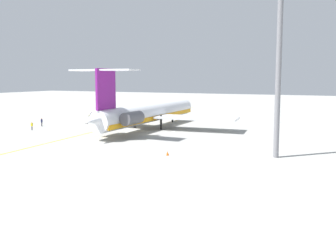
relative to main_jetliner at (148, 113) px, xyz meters
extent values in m
plane|color=#9E9E99|center=(-1.46, -13.08, -3.23)|extent=(326.54, 326.54, 0.00)
cylinder|color=silver|center=(-1.14, 0.01, -0.05)|extent=(35.80, 4.28, 3.81)
cone|color=silver|center=(-19.02, 0.25, -0.05)|extent=(4.02, 3.71, 3.66)
cone|color=silver|center=(16.73, -0.22, 0.29)|extent=(5.60, 3.31, 3.24)
cube|color=orange|center=(-1.14, 0.01, -0.91)|extent=(35.01, 4.34, 0.84)
cube|color=silver|center=(-2.06, -9.83, -0.72)|extent=(7.78, 16.48, 0.38)
cube|color=silver|center=(-1.81, 9.88, -0.72)|extent=(7.39, 16.37, 0.38)
cylinder|color=#515156|center=(11.13, -3.21, 0.24)|extent=(4.80, 2.27, 2.21)
cube|color=silver|center=(11.14, -2.55, 0.24)|extent=(2.88, 1.25, 0.46)
cylinder|color=#515156|center=(11.21, 2.92, 0.24)|extent=(4.80, 2.27, 2.21)
cube|color=silver|center=(11.20, 2.26, 0.24)|extent=(2.88, 1.25, 0.46)
cube|color=#7A197F|center=(14.35, -0.19, 5.23)|extent=(5.17, 0.45, 6.75)
cube|color=silver|center=(14.71, -3.25, 8.34)|extent=(3.65, 5.61, 0.27)
cube|color=silver|center=(14.79, 2.87, 8.34)|extent=(3.65, 5.61, 0.27)
cylinder|color=black|center=(-12.07, 0.16, -1.78)|extent=(0.42, 0.42, 2.89)
cylinder|color=black|center=(0.01, -3.05, -1.78)|extent=(0.42, 0.42, 2.89)
cylinder|color=black|center=(0.09, 3.05, -1.78)|extent=(0.42, 0.42, 2.89)
cylinder|color=black|center=(11.24, -19.90, -2.84)|extent=(0.10, 0.10, 0.78)
cylinder|color=black|center=(11.32, -20.02, -2.84)|extent=(0.10, 0.10, 0.78)
cylinder|color=yellow|center=(11.28, -19.96, -2.13)|extent=(0.26, 0.26, 0.62)
sphere|color=tan|center=(11.28, -19.96, -1.70)|extent=(0.24, 0.24, 0.24)
cylinder|color=yellow|center=(11.19, -19.81, -2.10)|extent=(0.07, 0.07, 0.53)
cylinder|color=yellow|center=(11.37, -20.11, -2.10)|extent=(0.07, 0.07, 0.53)
cylinder|color=black|center=(6.15, -22.28, -2.80)|extent=(0.11, 0.11, 0.86)
cylinder|color=black|center=(6.30, -22.29, -2.80)|extent=(0.11, 0.11, 0.86)
cylinder|color=#191E4C|center=(6.23, -22.28, -2.03)|extent=(0.29, 0.29, 0.68)
sphere|color=tan|center=(6.23, -22.28, -1.56)|extent=(0.27, 0.27, 0.27)
cylinder|color=#191E4C|center=(6.04, -22.27, -2.00)|extent=(0.08, 0.08, 0.58)
cylinder|color=#191E4C|center=(6.42, -22.29, -2.00)|extent=(0.08, 0.08, 0.58)
cylinder|color=black|center=(-10.47, -22.37, -2.83)|extent=(0.10, 0.10, 0.79)
cylinder|color=black|center=(-10.41, -22.49, -2.83)|extent=(0.10, 0.10, 0.79)
cylinder|color=yellow|center=(-10.44, -22.43, -2.13)|extent=(0.27, 0.27, 0.62)
sphere|color=#8C6647|center=(-10.44, -22.43, -1.69)|extent=(0.25, 0.25, 0.25)
cylinder|color=yellow|center=(-10.52, -22.27, -2.10)|extent=(0.07, 0.07, 0.53)
cylinder|color=yellow|center=(-10.36, -22.58, -2.10)|extent=(0.07, 0.07, 0.53)
cylinder|color=black|center=(-21.84, 22.62, -2.83)|extent=(0.10, 0.10, 0.81)
cylinder|color=black|center=(-21.70, 22.58, -2.83)|extent=(0.10, 0.10, 0.81)
cylinder|color=orange|center=(-21.77, 22.60, -2.10)|extent=(0.27, 0.27, 0.64)
sphere|color=brown|center=(-21.77, 22.60, -1.66)|extent=(0.25, 0.25, 0.25)
cylinder|color=orange|center=(-21.94, 22.65, -2.07)|extent=(0.07, 0.07, 0.54)
cylinder|color=orange|center=(-21.60, 22.55, -2.07)|extent=(0.07, 0.07, 0.54)
cone|color=#EA590F|center=(21.22, 14.16, -2.95)|extent=(0.40, 0.40, 0.55)
cone|color=#EA590F|center=(-21.75, -13.02, -2.95)|extent=(0.40, 0.40, 0.55)
cube|color=gold|center=(-1.14, -7.93, -3.22)|extent=(105.47, 5.28, 0.01)
cylinder|color=slate|center=(16.48, 27.49, 7.52)|extent=(0.70, 0.70, 21.51)
camera|label=1|loc=(63.76, 33.69, 7.03)|focal=38.19mm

